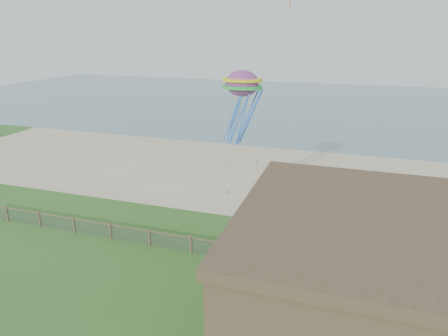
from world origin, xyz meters
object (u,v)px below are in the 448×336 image
at_px(motel, 442,322).
at_px(octopus_kite, 242,105).
at_px(chainlink_fence, 191,245).
at_px(picnic_table, 272,300).

distance_m(motel, octopus_kite, 19.29).
distance_m(chainlink_fence, octopus_kite, 10.96).
height_order(picnic_table, octopus_kite, octopus_kite).
bearing_deg(motel, chainlink_fence, 151.70).
xyz_separation_m(chainlink_fence, octopus_kite, (1.23, 7.44, 7.95)).
bearing_deg(picnic_table, octopus_kite, 134.67).
relative_size(picnic_table, octopus_kite, 0.27).
bearing_deg(picnic_table, chainlink_fence, 170.44).
bearing_deg(octopus_kite, picnic_table, -83.80).
bearing_deg(motel, octopus_kite, 129.18).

